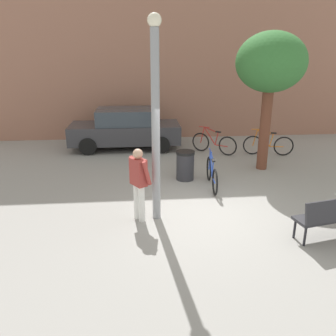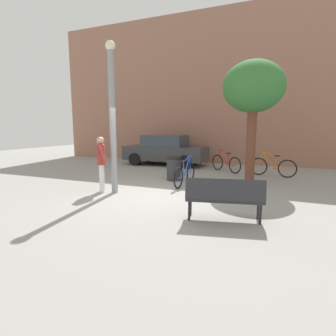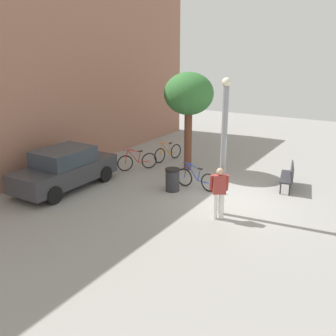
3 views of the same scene
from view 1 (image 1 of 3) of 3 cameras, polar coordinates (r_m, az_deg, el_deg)
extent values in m
plane|color=gray|center=(8.26, 6.61, -7.37)|extent=(36.00, 36.00, 0.00)
cube|color=#9E6B56|center=(15.87, 0.76, 20.12)|extent=(19.03, 2.00, 7.97)
cylinder|color=gray|center=(7.30, -2.06, 6.22)|extent=(0.18, 0.18, 4.07)
sphere|color=#F2EACC|center=(7.14, -2.27, 23.36)|extent=(0.28, 0.28, 0.28)
cylinder|color=white|center=(7.80, -5.21, -5.49)|extent=(0.14, 0.14, 0.85)
cylinder|color=white|center=(7.65, -4.39, -5.98)|extent=(0.14, 0.14, 0.85)
cube|color=#9E3833|center=(7.45, -4.95, -0.66)|extent=(0.40, 0.46, 0.60)
sphere|color=tan|center=(7.33, -5.04, 2.37)|extent=(0.22, 0.22, 0.22)
cylinder|color=#9E3833|center=(7.67, -5.66, 0.12)|extent=(0.24, 0.20, 0.55)
cylinder|color=#9E3833|center=(7.27, -3.55, -0.87)|extent=(0.24, 0.20, 0.55)
cube|color=#2D2D33|center=(7.76, 25.50, -7.30)|extent=(1.66, 0.77, 0.06)
cylinder|color=black|center=(7.54, 20.31, -9.42)|extent=(0.05, 0.05, 0.42)
cylinder|color=black|center=(7.32, 21.81, -10.48)|extent=(0.05, 0.05, 0.42)
cylinder|color=brown|center=(11.28, 15.78, 6.20)|extent=(0.33, 0.33, 2.59)
ellipsoid|color=#357335|center=(11.04, 16.75, 16.51)|extent=(2.09, 2.09, 1.77)
torus|color=black|center=(13.01, 13.90, 3.71)|extent=(0.70, 0.20, 0.71)
torus|color=black|center=(13.18, 18.66, 3.46)|extent=(0.70, 0.20, 0.71)
cylinder|color=orange|center=(12.99, 15.60, 4.84)|extent=(0.49, 0.14, 0.64)
cylinder|color=orange|center=(12.95, 15.91, 5.84)|extent=(0.57, 0.16, 0.18)
cylinder|color=orange|center=(13.05, 16.81, 4.45)|extent=(0.14, 0.06, 0.48)
cylinder|color=orange|center=(13.14, 17.58, 3.41)|extent=(0.50, 0.14, 0.04)
cylinder|color=orange|center=(12.95, 14.28, 4.91)|extent=(0.17, 0.07, 0.63)
cube|color=black|center=(13.00, 17.14, 5.57)|extent=(0.21, 0.12, 0.04)
cylinder|color=orange|center=(12.89, 14.68, 6.23)|extent=(0.44, 0.13, 0.03)
torus|color=black|center=(13.14, 5.45, 4.33)|extent=(0.60, 0.47, 0.71)
torus|color=black|center=(12.70, 9.89, 3.62)|extent=(0.60, 0.47, 0.71)
cylinder|color=red|center=(12.92, 6.94, 5.32)|extent=(0.42, 0.33, 0.64)
cylinder|color=red|center=(12.84, 7.19, 6.31)|extent=(0.48, 0.38, 0.18)
cylinder|color=red|center=(12.82, 8.08, 4.82)|extent=(0.13, 0.11, 0.48)
cylinder|color=red|center=(12.80, 8.85, 3.68)|extent=(0.42, 0.33, 0.04)
cylinder|color=red|center=(13.04, 5.75, 5.50)|extent=(0.15, 0.13, 0.63)
cube|color=black|center=(12.74, 8.34, 5.95)|extent=(0.21, 0.18, 0.04)
cylinder|color=red|center=(12.95, 6.05, 6.80)|extent=(0.37, 0.29, 0.03)
torus|color=black|center=(10.16, 6.82, -0.10)|extent=(0.09, 0.71, 0.71)
torus|color=black|center=(9.14, 7.81, -2.34)|extent=(0.09, 0.71, 0.71)
cylinder|color=blue|center=(9.72, 7.19, 0.79)|extent=(0.06, 0.50, 0.64)
cylinder|color=blue|center=(9.61, 7.29, 2.03)|extent=(0.07, 0.58, 0.18)
cylinder|color=blue|center=(9.48, 7.43, -0.18)|extent=(0.04, 0.14, 0.48)
cylinder|color=blue|center=(9.37, 7.56, -1.94)|extent=(0.06, 0.50, 0.04)
cylinder|color=blue|center=(10.01, 6.94, 1.32)|extent=(0.05, 0.17, 0.63)
cube|color=black|center=(9.35, 7.55, 1.26)|extent=(0.09, 0.20, 0.04)
cylinder|color=blue|center=(9.86, 7.06, 2.92)|extent=(0.05, 0.44, 0.03)
cube|color=#38383D|center=(13.52, -7.13, 5.84)|extent=(4.20, 1.70, 0.70)
cube|color=#333D47|center=(13.39, -7.24, 8.46)|extent=(2.10, 1.57, 0.60)
cylinder|color=black|center=(14.38, -1.58, 5.53)|extent=(0.64, 0.22, 0.64)
cylinder|color=black|center=(12.83, -1.14, 3.89)|extent=(0.64, 0.22, 0.64)
cylinder|color=black|center=(14.48, -12.36, 5.19)|extent=(0.64, 0.22, 0.64)
cylinder|color=black|center=(12.94, -13.18, 3.52)|extent=(0.64, 0.22, 0.64)
cylinder|color=#2D2D33|center=(10.15, 2.87, 0.23)|extent=(0.52, 0.52, 0.79)
cylinder|color=black|center=(10.02, 2.91, 2.58)|extent=(0.55, 0.55, 0.08)
camera|label=2|loc=(5.11, 73.86, -14.73)|focal=28.49mm
camera|label=3|loc=(10.76, -83.95, 10.74)|focal=41.05mm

